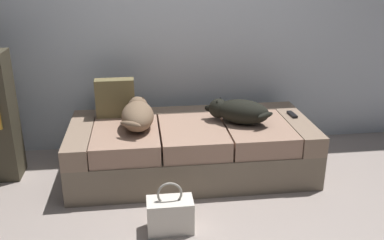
% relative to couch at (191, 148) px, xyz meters
% --- Properties ---
extents(back_wall, '(6.40, 0.10, 2.80)m').
position_rel_couch_xyz_m(back_wall, '(0.00, 0.70, 1.17)').
color(back_wall, silver).
rests_on(back_wall, ground).
extents(couch, '(2.07, 0.93, 0.46)m').
position_rel_couch_xyz_m(couch, '(0.00, 0.00, 0.00)').
color(couch, '#796A57').
rests_on(couch, ground).
extents(dog_tan, '(0.28, 0.63, 0.21)m').
position_rel_couch_xyz_m(dog_tan, '(-0.45, -0.01, 0.34)').
color(dog_tan, '#7A6049').
rests_on(dog_tan, couch).
extents(dog_dark, '(0.58, 0.44, 0.21)m').
position_rel_couch_xyz_m(dog_dark, '(0.40, -0.03, 0.34)').
color(dog_dark, black).
rests_on(dog_dark, couch).
extents(tv_remote, '(0.05, 0.15, 0.02)m').
position_rel_couch_xyz_m(tv_remote, '(0.92, 0.07, 0.24)').
color(tv_remote, black).
rests_on(tv_remote, couch).
extents(throw_pillow, '(0.34, 0.12, 0.34)m').
position_rel_couch_xyz_m(throw_pillow, '(-0.64, 0.27, 0.40)').
color(throw_pillow, brown).
rests_on(throw_pillow, couch).
extents(handbag, '(0.32, 0.18, 0.38)m').
position_rel_couch_xyz_m(handbag, '(-0.25, -0.84, -0.10)').
color(handbag, white).
rests_on(handbag, ground).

